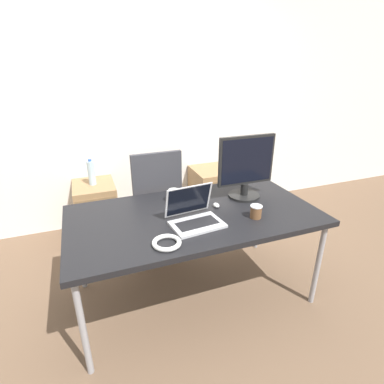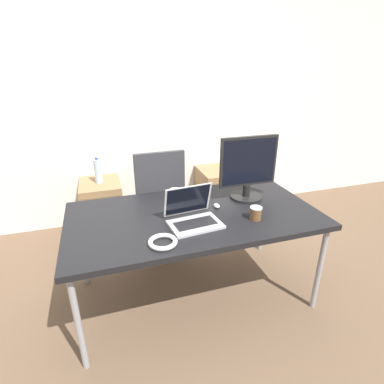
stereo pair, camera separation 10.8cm
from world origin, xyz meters
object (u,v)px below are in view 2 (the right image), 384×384
(coffee_cup_brown, at_px, (256,213))
(cable_coil, at_px, (163,242))
(laptop_center, at_px, (193,216))
(cabinet_right, at_px, (217,193))
(cabinet_left, at_px, (103,208))
(mouse, at_px, (217,206))
(water_bottle, at_px, (98,171))
(coffee_cup_white, at_px, (175,195))
(monitor, at_px, (248,169))
(office_chair, at_px, (158,213))

(coffee_cup_brown, xyz_separation_m, cable_coil, (-0.69, -0.11, -0.03))
(laptop_center, bearing_deg, cabinet_right, 61.43)
(cabinet_left, distance_m, mouse, 1.56)
(water_bottle, bearing_deg, cabinet_right, -0.09)
(laptop_center, relative_size, coffee_cup_white, 3.59)
(mouse, bearing_deg, coffee_cup_white, 142.05)
(cabinet_right, relative_size, mouse, 9.04)
(laptop_center, bearing_deg, monitor, 25.88)
(mouse, distance_m, coffee_cup_brown, 0.32)
(monitor, distance_m, mouse, 0.39)
(cabinet_right, distance_m, coffee_cup_white, 1.38)
(cabinet_left, height_order, laptop_center, laptop_center)
(cabinet_left, height_order, cable_coil, cable_coil)
(office_chair, relative_size, laptop_center, 2.92)
(cabinet_left, distance_m, laptop_center, 1.60)
(water_bottle, bearing_deg, cable_coil, -77.95)
(monitor, height_order, cable_coil, monitor)
(cabinet_left, relative_size, mouse, 9.04)
(water_bottle, relative_size, mouse, 4.13)
(cabinet_right, bearing_deg, cable_coil, -122.48)
(cabinet_left, distance_m, monitor, 1.75)
(cabinet_left, bearing_deg, cabinet_right, 0.00)
(mouse, bearing_deg, cable_coil, -143.91)
(laptop_center, height_order, coffee_cup_white, laptop_center)
(cabinet_right, relative_size, coffee_cup_brown, 6.39)
(water_bottle, xyz_separation_m, coffee_cup_brown, (1.03, -1.49, 0.07))
(office_chair, xyz_separation_m, cabinet_left, (-0.52, 0.52, -0.10))
(laptop_center, bearing_deg, water_bottle, 113.15)
(water_bottle, distance_m, coffee_cup_white, 1.17)
(cabinet_right, bearing_deg, laptop_center, -118.57)
(cabinet_right, xyz_separation_m, water_bottle, (-1.36, 0.00, 0.43))
(monitor, relative_size, mouse, 7.70)
(laptop_center, relative_size, monitor, 0.72)
(cabinet_left, relative_size, water_bottle, 2.19)
(office_chair, xyz_separation_m, mouse, (0.33, -0.71, 0.36))
(water_bottle, xyz_separation_m, laptop_center, (0.60, -1.40, 0.08))
(water_bottle, bearing_deg, office_chair, -45.30)
(office_chair, distance_m, coffee_cup_brown, 1.17)
(water_bottle, relative_size, coffee_cup_brown, 2.92)
(cabinet_right, bearing_deg, cabinet_left, 180.00)
(coffee_cup_white, bearing_deg, office_chair, 96.28)
(office_chair, distance_m, cabinet_right, 0.99)
(cabinet_right, height_order, cable_coil, cable_coil)
(monitor, relative_size, coffee_cup_brown, 5.44)
(laptop_center, relative_size, cable_coil, 2.04)
(coffee_cup_white, xyz_separation_m, cable_coil, (-0.23, -0.58, -0.04))
(laptop_center, bearing_deg, mouse, 33.84)
(office_chair, bearing_deg, cabinet_right, 31.61)
(cabinet_left, height_order, coffee_cup_brown, coffee_cup_brown)
(cabinet_left, xyz_separation_m, laptop_center, (0.60, -1.40, 0.50))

